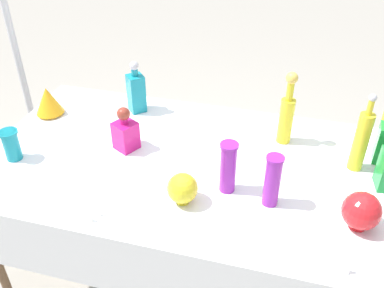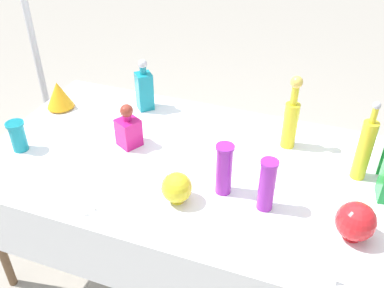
% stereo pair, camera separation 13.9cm
% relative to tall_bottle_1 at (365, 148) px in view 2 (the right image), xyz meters
% --- Properties ---
extents(ground_plane, '(40.00, 40.00, 0.00)m').
position_rel_tall_bottle_1_xyz_m(ground_plane, '(-0.73, -0.15, -0.91)').
color(ground_plane, '#A0998C').
extents(display_table, '(1.97, 1.09, 0.76)m').
position_rel_tall_bottle_1_xyz_m(display_table, '(-0.73, -0.19, -0.21)').
color(display_table, white).
rests_on(display_table, ground).
extents(tall_bottle_1, '(0.07, 0.07, 0.38)m').
position_rel_tall_bottle_1_xyz_m(tall_bottle_1, '(0.00, 0.00, 0.00)').
color(tall_bottle_1, yellow).
rests_on(tall_bottle_1, display_table).
extents(tall_bottle_2, '(0.07, 0.07, 0.38)m').
position_rel_tall_bottle_1_xyz_m(tall_bottle_2, '(-0.34, 0.13, 0.00)').
color(tall_bottle_2, yellow).
rests_on(tall_bottle_2, display_table).
extents(square_decanter_1, '(0.13, 0.13, 0.23)m').
position_rel_tall_bottle_1_xyz_m(square_decanter_1, '(-1.07, -0.13, -0.06)').
color(square_decanter_1, '#C61972').
rests_on(square_decanter_1, display_table).
extents(square_decanter_3, '(0.12, 0.12, 0.29)m').
position_rel_tall_bottle_1_xyz_m(square_decanter_3, '(-1.15, 0.23, -0.03)').
color(square_decanter_3, teal).
rests_on(square_decanter_3, display_table).
extents(slender_vase_0, '(0.08, 0.08, 0.24)m').
position_rel_tall_bottle_1_xyz_m(slender_vase_0, '(-0.54, -0.30, -0.03)').
color(slender_vase_0, purple).
rests_on(slender_vase_0, display_table).
extents(slender_vase_1, '(0.09, 0.09, 0.15)m').
position_rel_tall_bottle_1_xyz_m(slender_vase_1, '(-1.55, -0.35, -0.07)').
color(slender_vase_1, teal).
rests_on(slender_vase_1, display_table).
extents(slender_vase_2, '(0.07, 0.07, 0.23)m').
position_rel_tall_bottle_1_xyz_m(slender_vase_2, '(-0.35, -0.34, -0.03)').
color(slender_vase_2, purple).
rests_on(slender_vase_2, display_table).
extents(fluted_vase_0, '(0.15, 0.15, 0.16)m').
position_rel_tall_bottle_1_xyz_m(fluted_vase_0, '(-1.60, 0.06, -0.07)').
color(fluted_vase_0, orange).
rests_on(fluted_vase_0, display_table).
extents(round_bowl_0, '(0.13, 0.13, 0.14)m').
position_rel_tall_bottle_1_xyz_m(round_bowl_0, '(-0.70, -0.43, -0.08)').
color(round_bowl_0, yellow).
rests_on(round_bowl_0, display_table).
extents(round_bowl_1, '(0.15, 0.15, 0.16)m').
position_rel_tall_bottle_1_xyz_m(round_bowl_1, '(-0.00, -0.39, -0.07)').
color(round_bowl_1, red).
rests_on(round_bowl_1, display_table).
extents(price_tag_left, '(0.06, 0.02, 0.04)m').
position_rel_tall_bottle_1_xyz_m(price_tag_left, '(-0.07, -0.62, -0.13)').
color(price_tag_left, white).
rests_on(price_tag_left, display_table).
extents(price_tag_center, '(0.05, 0.02, 0.03)m').
position_rel_tall_bottle_1_xyz_m(price_tag_center, '(-1.01, -0.60, -0.14)').
color(price_tag_center, white).
rests_on(price_tag_center, display_table).
extents(price_tag_right, '(0.05, 0.02, 0.03)m').
position_rel_tall_bottle_1_xyz_m(price_tag_right, '(-1.03, -0.63, -0.14)').
color(price_tag_right, white).
rests_on(price_tag_right, display_table).
extents(canopy_pole, '(0.18, 0.18, 2.54)m').
position_rel_tall_bottle_1_xyz_m(canopy_pole, '(-2.06, 0.48, 0.09)').
color(canopy_pole, silver).
rests_on(canopy_pole, ground).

